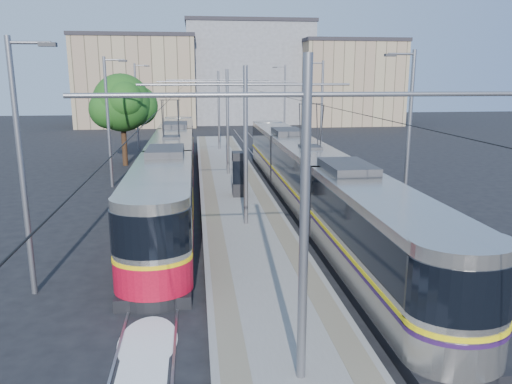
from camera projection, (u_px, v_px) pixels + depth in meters
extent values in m
plane|color=black|center=(273.00, 308.00, 15.10)|extent=(160.00, 160.00, 0.00)
cube|color=gray|center=(232.00, 185.00, 31.50)|extent=(4.00, 50.00, 0.30)
cube|color=gray|center=(208.00, 183.00, 31.30)|extent=(0.70, 50.00, 0.01)
cube|color=gray|center=(254.00, 182.00, 31.64)|extent=(0.70, 50.00, 0.01)
cube|color=gray|center=(162.00, 189.00, 31.02)|extent=(0.07, 70.00, 0.03)
cube|color=gray|center=(186.00, 188.00, 31.19)|extent=(0.07, 70.00, 0.03)
cube|color=gray|center=(276.00, 186.00, 31.87)|extent=(0.07, 70.00, 0.03)
cube|color=gray|center=(298.00, 185.00, 32.04)|extent=(0.07, 70.00, 0.03)
cube|color=silver|center=(142.00, 373.00, 11.77)|extent=(1.20, 5.00, 0.01)
cube|color=black|center=(173.00, 189.00, 30.19)|extent=(2.30, 31.81, 0.40)
cube|color=#AEAA9F|center=(172.00, 162.00, 29.82)|extent=(2.40, 30.21, 2.90)
cube|color=black|center=(172.00, 154.00, 29.70)|extent=(2.43, 30.21, 1.30)
cube|color=yellow|center=(173.00, 168.00, 29.91)|extent=(2.43, 30.21, 0.12)
cube|color=#B00A23|center=(173.00, 177.00, 30.02)|extent=(2.42, 30.21, 1.10)
cube|color=#2D2D30|center=(171.00, 135.00, 29.45)|extent=(1.68, 3.00, 0.30)
cube|color=black|center=(309.00, 207.00, 26.05)|extent=(2.30, 31.31, 0.40)
cube|color=#AAA59C|center=(310.00, 176.00, 25.68)|extent=(2.40, 29.71, 2.90)
cube|color=black|center=(310.00, 166.00, 25.56)|extent=(2.43, 29.71, 1.30)
cube|color=yellow|center=(309.00, 183.00, 25.77)|extent=(2.43, 29.71, 0.12)
cube|color=#2C1343|center=(309.00, 186.00, 25.80)|extent=(2.43, 29.71, 0.10)
cube|color=#2D2D30|center=(310.00, 145.00, 25.31)|extent=(1.68, 3.00, 0.30)
cylinder|color=slate|center=(304.00, 227.00, 10.37)|extent=(0.20, 0.20, 7.00)
cylinder|color=slate|center=(307.00, 95.00, 9.76)|extent=(9.20, 0.10, 0.10)
cylinder|color=slate|center=(246.00, 147.00, 21.97)|extent=(0.20, 0.20, 7.00)
cylinder|color=slate|center=(245.00, 85.00, 21.36)|extent=(9.20, 0.10, 0.10)
cylinder|color=slate|center=(228.00, 123.00, 33.57)|extent=(0.20, 0.20, 7.00)
cylinder|color=slate|center=(227.00, 82.00, 32.96)|extent=(9.20, 0.10, 0.10)
cylinder|color=slate|center=(219.00, 111.00, 45.18)|extent=(0.20, 0.20, 7.00)
cylinder|color=slate|center=(218.00, 80.00, 44.56)|extent=(9.20, 0.10, 0.10)
cylinder|color=black|center=(171.00, 98.00, 29.85)|extent=(0.02, 70.00, 0.02)
cylinder|color=black|center=(289.00, 98.00, 30.70)|extent=(0.02, 70.00, 0.02)
cylinder|color=slate|center=(22.00, 172.00, 15.24)|extent=(0.18, 0.18, 8.00)
cube|color=#2D2D30|center=(48.00, 45.00, 14.52)|extent=(0.50, 0.22, 0.12)
cylinder|color=slate|center=(108.00, 124.00, 30.71)|extent=(0.18, 0.18, 8.00)
cube|color=#2D2D30|center=(123.00, 61.00, 29.99)|extent=(0.50, 0.22, 0.12)
cylinder|color=slate|center=(137.00, 108.00, 46.18)|extent=(0.18, 0.18, 8.00)
cube|color=#2D2D30|center=(147.00, 66.00, 45.46)|extent=(0.50, 0.22, 0.12)
cylinder|color=slate|center=(408.00, 140.00, 22.82)|extent=(0.18, 0.18, 8.00)
cube|color=#2D2D30|center=(390.00, 55.00, 21.84)|extent=(0.50, 0.22, 0.12)
cylinder|color=slate|center=(322.00, 114.00, 38.28)|extent=(0.18, 0.18, 8.00)
cube|color=#2D2D30|center=(309.00, 64.00, 37.30)|extent=(0.50, 0.22, 0.12)
cylinder|color=slate|center=(285.00, 103.00, 53.75)|extent=(0.18, 0.18, 8.00)
cube|color=#2D2D30|center=(275.00, 67.00, 52.77)|extent=(0.50, 0.22, 0.12)
cube|color=black|center=(238.00, 174.00, 27.82)|extent=(0.66, 1.08, 2.46)
cube|color=black|center=(238.00, 171.00, 27.78)|extent=(0.70, 1.12, 1.28)
cylinder|color=#382314|center=(124.00, 147.00, 38.91)|extent=(0.40, 0.40, 2.94)
sphere|color=#194012|center=(122.00, 103.00, 38.14)|extent=(4.41, 4.41, 4.41)
sphere|color=#194012|center=(138.00, 106.00, 39.05)|extent=(3.12, 3.12, 3.12)
cube|color=gray|center=(138.00, 83.00, 70.57)|extent=(16.00, 12.00, 11.89)
cube|color=#262328|center=(136.00, 37.00, 69.17)|extent=(16.32, 12.24, 0.50)
cube|color=gray|center=(247.00, 74.00, 76.07)|extent=(18.00, 14.00, 14.20)
cube|color=#262328|center=(247.00, 24.00, 74.41)|extent=(18.36, 14.28, 0.50)
cube|color=gray|center=(348.00, 84.00, 72.25)|extent=(14.00, 10.00, 11.41)
cube|color=#262328|center=(349.00, 41.00, 70.90)|extent=(14.28, 10.20, 0.50)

